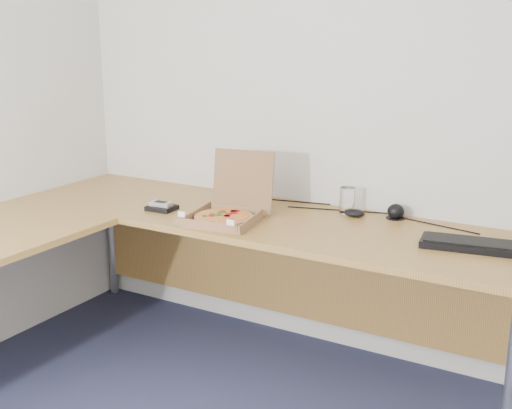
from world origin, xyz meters
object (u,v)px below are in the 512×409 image
Objects in this scene: pizza_box at (226,214)px; keyboard at (478,246)px; wallet at (162,208)px; drinking_glass at (347,200)px; desk at (146,236)px.

keyboard is at bearing -0.80° from pizza_box.
wallet is at bearing 177.58° from keyboard.
keyboard is at bearing 4.14° from wallet.
keyboard is at bearing -19.12° from drinking_glass.
pizza_box is at bearing -3.33° from wallet.
pizza_box is 1.08m from keyboard.
keyboard is (0.65, -0.23, -0.05)m from drinking_glass.
pizza_box reaches higher than desk.
keyboard is 3.40× the size of wallet.
desk is at bearing -67.08° from wallet.
desk is 0.37m from pizza_box.
desk is at bearing -140.22° from pizza_box.
drinking_glass is at bearing 151.81° from keyboard.
pizza_box reaches higher than wallet.
desk is 19.45× the size of wallet.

